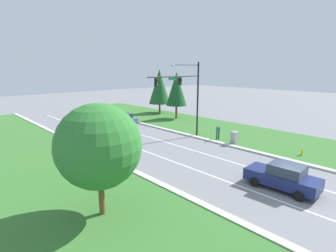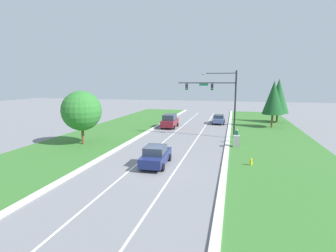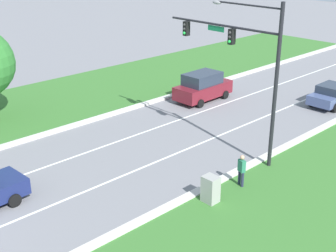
% 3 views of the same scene
% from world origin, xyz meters
% --- Properties ---
extents(ground_plane, '(160.00, 160.00, 0.00)m').
position_xyz_m(ground_plane, '(0.00, 0.00, 0.00)').
color(ground_plane, slate).
extents(curb_strip_right, '(0.50, 90.00, 0.15)m').
position_xyz_m(curb_strip_right, '(5.65, 0.00, 0.07)').
color(curb_strip_right, beige).
rests_on(curb_strip_right, ground_plane).
extents(curb_strip_left, '(0.50, 90.00, 0.15)m').
position_xyz_m(curb_strip_left, '(-5.65, 0.00, 0.07)').
color(curb_strip_left, beige).
rests_on(curb_strip_left, ground_plane).
extents(lane_stripe_inner_left, '(0.14, 81.00, 0.01)m').
position_xyz_m(lane_stripe_inner_left, '(-1.80, 0.00, 0.00)').
color(lane_stripe_inner_left, white).
rests_on(lane_stripe_inner_left, ground_plane).
extents(lane_stripe_inner_right, '(0.14, 81.00, 0.01)m').
position_xyz_m(lane_stripe_inner_right, '(1.80, 0.00, 0.00)').
color(lane_stripe_inner_right, white).
rests_on(lane_stripe_inner_right, ground_plane).
extents(traffic_signal_mast, '(7.37, 0.41, 8.50)m').
position_xyz_m(traffic_signal_mast, '(4.32, 13.69, 5.61)').
color(traffic_signal_mast, black).
rests_on(traffic_signal_mast, ground_plane).
extents(burgundy_suv, '(2.26, 4.63, 2.10)m').
position_xyz_m(burgundy_suv, '(-3.48, 19.28, 1.05)').
color(burgundy_suv, maroon).
rests_on(burgundy_suv, ground_plane).
extents(slate_blue_sedan, '(2.09, 4.47, 1.55)m').
position_xyz_m(slate_blue_sedan, '(3.72, 25.26, 0.79)').
color(slate_blue_sedan, '#475684').
rests_on(slate_blue_sedan, ground_plane).
extents(navy_sedan, '(2.21, 4.66, 1.75)m').
position_xyz_m(navy_sedan, '(-0.12, 0.62, 0.86)').
color(navy_sedan, navy).
rests_on(navy_sedan, ground_plane).
extents(utility_cabinet, '(0.70, 0.60, 1.34)m').
position_xyz_m(utility_cabinet, '(6.60, 8.72, 0.67)').
color(utility_cabinet, '#9E9E99').
rests_on(utility_cabinet, ground_plane).
extents(pedestrian, '(0.43, 0.33, 1.69)m').
position_xyz_m(pedestrian, '(6.64, 10.90, 0.94)').
color(pedestrian, '#232842').
rests_on(pedestrian, ground_plane).
extents(fire_hydrant, '(0.34, 0.20, 0.70)m').
position_xyz_m(fire_hydrant, '(7.80, 2.38, 0.34)').
color(fire_hydrant, gold).
rests_on(fire_hydrant, ground_plane).
extents(conifer_near_right_tree, '(3.70, 3.70, 7.66)m').
position_xyz_m(conifer_near_right_tree, '(13.60, 28.79, 4.70)').
color(conifer_near_right_tree, brown).
rests_on(conifer_near_right_tree, ground_plane).
extents(oak_near_left_tree, '(4.46, 4.46, 6.12)m').
position_xyz_m(oak_near_left_tree, '(-10.39, 5.84, 3.88)').
color(oak_near_left_tree, brown).
rests_on(oak_near_left_tree, ground_plane).
extents(conifer_far_right_tree, '(3.21, 3.21, 7.28)m').
position_xyz_m(conifer_far_right_tree, '(12.04, 22.98, 4.70)').
color(conifer_far_right_tree, brown).
rests_on(conifer_far_right_tree, ground_plane).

